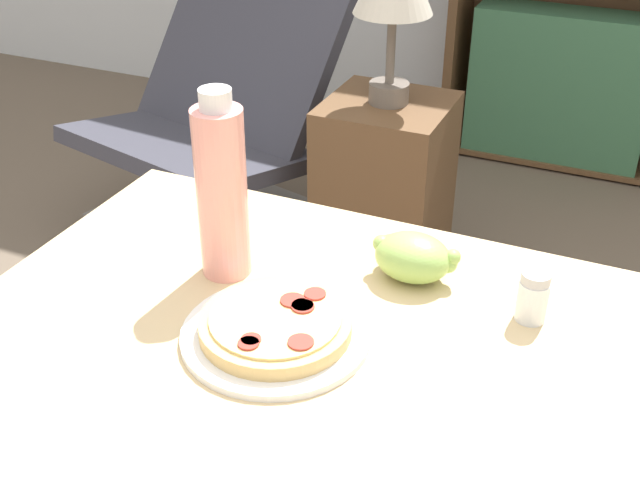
{
  "coord_description": "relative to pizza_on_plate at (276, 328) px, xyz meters",
  "views": [
    {
      "loc": [
        0.3,
        -0.63,
        1.4
      ],
      "look_at": [
        -0.09,
        0.25,
        0.81
      ],
      "focal_mm": 45.0,
      "sensor_mm": 36.0,
      "label": 1
    }
  ],
  "objects": [
    {
      "name": "drink_bottle",
      "position": [
        -0.14,
        0.11,
        0.12
      ],
      "size": [
        0.07,
        0.07,
        0.28
      ],
      "color": "pink",
      "rests_on": "dining_table"
    },
    {
      "name": "dining_table",
      "position": [
        0.11,
        -0.02,
        -0.13
      ],
      "size": [
        1.08,
        0.74,
        0.75
      ],
      "color": "#D1B27F",
      "rests_on": "ground_plane"
    },
    {
      "name": "pizza_on_plate",
      "position": [
        0.0,
        0.0,
        0.0
      ],
      "size": [
        0.25,
        0.25,
        0.04
      ],
      "color": "white",
      "rests_on": "dining_table"
    },
    {
      "name": "lounge_chair_near",
      "position": [
        -0.89,
        1.31,
        -0.48
      ],
      "size": [
        0.82,
        0.9,
        0.88
      ],
      "rotation": [
        0.0,
        0.0,
        -0.24
      ],
      "color": "slate",
      "rests_on": "ground_plane"
    },
    {
      "name": "grape_bunch",
      "position": [
        0.12,
        0.21,
        0.02
      ],
      "size": [
        0.13,
        0.09,
        0.07
      ],
      "color": "#93BC5B",
      "rests_on": "dining_table"
    },
    {
      "name": "side_table",
      "position": [
        -0.29,
        1.25,
        -0.48
      ],
      "size": [
        0.34,
        0.34,
        0.58
      ],
      "color": "brown",
      "rests_on": "ground_plane"
    },
    {
      "name": "salt_shaker",
      "position": [
        0.29,
        0.17,
        0.02
      ],
      "size": [
        0.04,
        0.04,
        0.07
      ],
      "color": "white",
      "rests_on": "dining_table"
    }
  ]
}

